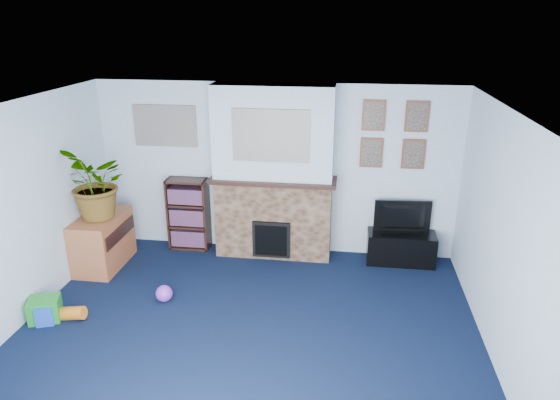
# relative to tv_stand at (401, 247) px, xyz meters

# --- Properties ---
(floor) EXTENTS (5.00, 4.50, 0.01)m
(floor) POSITION_rel_tv_stand_xyz_m (-1.77, -2.03, -0.23)
(floor) COLOR black
(floor) RESTS_ON ground
(ceiling) EXTENTS (5.00, 4.50, 0.01)m
(ceiling) POSITION_rel_tv_stand_xyz_m (-1.77, -2.03, 2.17)
(ceiling) COLOR white
(ceiling) RESTS_ON wall_back
(wall_back) EXTENTS (5.00, 0.04, 2.40)m
(wall_back) POSITION_rel_tv_stand_xyz_m (-1.77, 0.22, 0.97)
(wall_back) COLOR silver
(wall_back) RESTS_ON ground
(wall_left) EXTENTS (0.04, 4.50, 2.40)m
(wall_left) POSITION_rel_tv_stand_xyz_m (-4.27, -2.03, 0.97)
(wall_left) COLOR silver
(wall_left) RESTS_ON ground
(wall_right) EXTENTS (0.04, 4.50, 2.40)m
(wall_right) POSITION_rel_tv_stand_xyz_m (0.73, -2.03, 0.97)
(wall_right) COLOR silver
(wall_right) RESTS_ON ground
(chimney_breast) EXTENTS (1.72, 0.50, 2.40)m
(chimney_breast) POSITION_rel_tv_stand_xyz_m (-1.77, 0.02, 0.96)
(chimney_breast) COLOR brown
(chimney_breast) RESTS_ON ground
(collage_main) EXTENTS (1.00, 0.03, 0.68)m
(collage_main) POSITION_rel_tv_stand_xyz_m (-1.77, -0.19, 1.55)
(collage_main) COLOR gray
(collage_main) RESTS_ON chimney_breast
(collage_left) EXTENTS (0.90, 0.03, 0.58)m
(collage_left) POSITION_rel_tv_stand_xyz_m (-3.32, 0.21, 1.55)
(collage_left) COLOR gray
(collage_left) RESTS_ON wall_back
(portrait_tl) EXTENTS (0.30, 0.03, 0.40)m
(portrait_tl) POSITION_rel_tv_stand_xyz_m (-0.47, 0.20, 1.77)
(portrait_tl) COLOR brown
(portrait_tl) RESTS_ON wall_back
(portrait_tr) EXTENTS (0.30, 0.03, 0.40)m
(portrait_tr) POSITION_rel_tv_stand_xyz_m (0.08, 0.20, 1.77)
(portrait_tr) COLOR brown
(portrait_tr) RESTS_ON wall_back
(portrait_bl) EXTENTS (0.30, 0.03, 0.40)m
(portrait_bl) POSITION_rel_tv_stand_xyz_m (-0.47, 0.20, 1.27)
(portrait_bl) COLOR brown
(portrait_bl) RESTS_ON wall_back
(portrait_br) EXTENTS (0.30, 0.03, 0.40)m
(portrait_br) POSITION_rel_tv_stand_xyz_m (0.08, 0.20, 1.27)
(portrait_br) COLOR brown
(portrait_br) RESTS_ON wall_back
(tv_stand) EXTENTS (0.92, 0.39, 0.43)m
(tv_stand) POSITION_rel_tv_stand_xyz_m (0.00, 0.00, 0.00)
(tv_stand) COLOR black
(tv_stand) RESTS_ON ground
(television) EXTENTS (0.77, 0.16, 0.44)m
(television) POSITION_rel_tv_stand_xyz_m (0.00, 0.02, 0.43)
(television) COLOR black
(television) RESTS_ON tv_stand
(bookshelf) EXTENTS (0.58, 0.28, 1.05)m
(bookshelf) POSITION_rel_tv_stand_xyz_m (-3.03, 0.08, 0.28)
(bookshelf) COLOR black
(bookshelf) RESTS_ON ground
(sideboard) EXTENTS (0.51, 0.92, 0.72)m
(sideboard) POSITION_rel_tv_stand_xyz_m (-4.01, -0.64, 0.12)
(sideboard) COLOR #A65A35
(sideboard) RESTS_ON ground
(potted_plant) EXTENTS (1.14, 1.15, 0.96)m
(potted_plant) POSITION_rel_tv_stand_xyz_m (-3.96, -0.69, 0.97)
(potted_plant) COLOR #26661E
(potted_plant) RESTS_ON sideboard
(mantel_clock) EXTENTS (0.10, 0.06, 0.14)m
(mantel_clock) POSITION_rel_tv_stand_xyz_m (-1.74, -0.03, 1.00)
(mantel_clock) COLOR gold
(mantel_clock) RESTS_ON chimney_breast
(mantel_candle) EXTENTS (0.05, 0.05, 0.16)m
(mantel_candle) POSITION_rel_tv_stand_xyz_m (-1.54, -0.03, 1.01)
(mantel_candle) COLOR #B2BFC6
(mantel_candle) RESTS_ON chimney_breast
(mantel_teddy) EXTENTS (0.13, 0.13, 0.13)m
(mantel_teddy) POSITION_rel_tv_stand_xyz_m (-2.31, -0.03, 0.99)
(mantel_teddy) COLOR gray
(mantel_teddy) RESTS_ON chimney_breast
(mantel_can) EXTENTS (0.07, 0.07, 0.13)m
(mantel_can) POSITION_rel_tv_stand_xyz_m (-1.14, -0.03, 0.99)
(mantel_can) COLOR blue
(mantel_can) RESTS_ON chimney_breast
(green_crate) EXTENTS (0.40, 0.36, 0.26)m
(green_crate) POSITION_rel_tv_stand_xyz_m (-4.07, -1.97, -0.08)
(green_crate) COLOR #198C26
(green_crate) RESTS_ON ground
(toy_ball) EXTENTS (0.20, 0.20, 0.20)m
(toy_ball) POSITION_rel_tv_stand_xyz_m (-2.89, -1.41, -0.14)
(toy_ball) COLOR purple
(toy_ball) RESTS_ON ground
(toy_block) EXTENTS (0.24, 0.24, 0.23)m
(toy_block) POSITION_rel_tv_stand_xyz_m (-4.03, -2.03, -0.12)
(toy_block) COLOR blue
(toy_block) RESTS_ON ground
(toy_tube) EXTENTS (0.35, 0.15, 0.20)m
(toy_tube) POSITION_rel_tv_stand_xyz_m (-3.80, -1.92, -0.15)
(toy_tube) COLOR orange
(toy_tube) RESTS_ON ground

